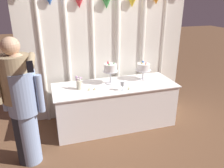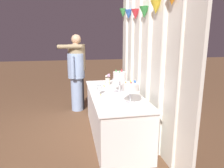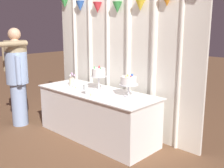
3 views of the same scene
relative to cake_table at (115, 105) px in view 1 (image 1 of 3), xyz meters
name	(u,v)px [view 1 (image 1 of 3)]	position (x,y,z in m)	size (l,w,h in m)	color
ground_plane	(117,126)	(0.00, -0.10, -0.37)	(24.00, 24.00, 0.00)	brown
draped_curtain	(106,45)	(0.00, 0.53, 0.95)	(3.01, 0.16, 2.53)	white
cake_table	(115,105)	(0.00, 0.00, 0.00)	(2.05, 0.78, 0.75)	white
cake_display_nearleft	(110,69)	(-0.05, 0.10, 0.63)	(0.25, 0.25, 0.39)	silver
cake_display_nearright	(143,68)	(0.56, 0.12, 0.59)	(0.27, 0.27, 0.33)	silver
wine_glass	(123,84)	(0.04, -0.25, 0.48)	(0.07, 0.07, 0.15)	silver
flower_vase	(79,84)	(-0.60, 0.00, 0.46)	(0.11, 0.10, 0.21)	beige
tealight_far_left	(89,90)	(-0.46, -0.10, 0.38)	(0.04, 0.04, 0.03)	beige
tealight_near_left	(95,89)	(-0.37, -0.11, 0.38)	(0.05, 0.05, 0.03)	beige
tealight_near_right	(129,89)	(0.15, -0.24, 0.38)	(0.04, 0.04, 0.03)	beige
guest_man_pink_jacket	(24,108)	(-1.38, -0.57, 0.44)	(0.51, 0.48, 1.52)	#93ADD6
guest_girl_blue_dress	(19,100)	(-1.42, -0.55, 0.55)	(0.50, 0.65, 1.70)	#282D38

